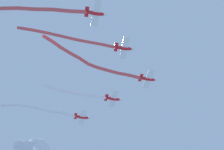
{
  "coord_description": "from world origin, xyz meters",
  "views": [
    {
      "loc": [
        46.94,
        0.3,
        7.54
      ],
      "look_at": [
        -1.37,
        -13.1,
        63.04
      ],
      "focal_mm": 49.8,
      "sensor_mm": 36.0,
      "label": 1
    }
  ],
  "objects_px": {
    "airplane_left_wing": "(113,99)",
    "airplane_right_wing": "(124,48)",
    "airplane_lead": "(148,79)",
    "airplane_trail": "(96,13)",
    "airplane_slot": "(82,117)"
  },
  "relations": [
    {
      "from": "airplane_left_wing",
      "to": "airplane_slot",
      "type": "distance_m",
      "value": 10.99
    },
    {
      "from": "airplane_slot",
      "to": "airplane_trail",
      "type": "distance_m",
      "value": 32.66
    },
    {
      "from": "airplane_left_wing",
      "to": "airplane_right_wing",
      "type": "distance_m",
      "value": 16.34
    },
    {
      "from": "airplane_lead",
      "to": "airplane_right_wing",
      "type": "xyz_separation_m",
      "value": [
        10.45,
        -3.39,
        0.3
      ]
    },
    {
      "from": "airplane_lead",
      "to": "airplane_left_wing",
      "type": "xyz_separation_m",
      "value": [
        -4.47,
        -10.03,
        0.0
      ]
    },
    {
      "from": "airplane_right_wing",
      "to": "airplane_trail",
      "type": "distance_m",
      "value": 10.99
    },
    {
      "from": "airplane_slot",
      "to": "airplane_lead",
      "type": "bearing_deg",
      "value": -51.06
    },
    {
      "from": "airplane_right_wing",
      "to": "airplane_trail",
      "type": "height_order",
      "value": "airplane_right_wing"
    },
    {
      "from": "airplane_left_wing",
      "to": "airplane_slot",
      "type": "xyz_separation_m",
      "value": [
        -4.47,
        -10.03,
        -0.3
      ]
    },
    {
      "from": "airplane_left_wing",
      "to": "airplane_slot",
      "type": "relative_size",
      "value": 1.0
    },
    {
      "from": "airplane_left_wing",
      "to": "airplane_right_wing",
      "type": "xyz_separation_m",
      "value": [
        14.93,
        6.64,
        0.3
      ]
    },
    {
      "from": "airplane_lead",
      "to": "airplane_slot",
      "type": "bearing_deg",
      "value": 128.65
    },
    {
      "from": "airplane_left_wing",
      "to": "airplane_trail",
      "type": "relative_size",
      "value": 0.99
    },
    {
      "from": "airplane_lead",
      "to": "airplane_slot",
      "type": "height_order",
      "value": "airplane_lead"
    },
    {
      "from": "airplane_lead",
      "to": "airplane_trail",
      "type": "distance_m",
      "value": 21.97
    }
  ]
}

